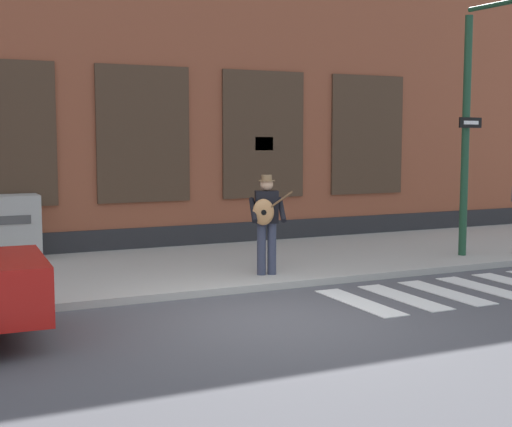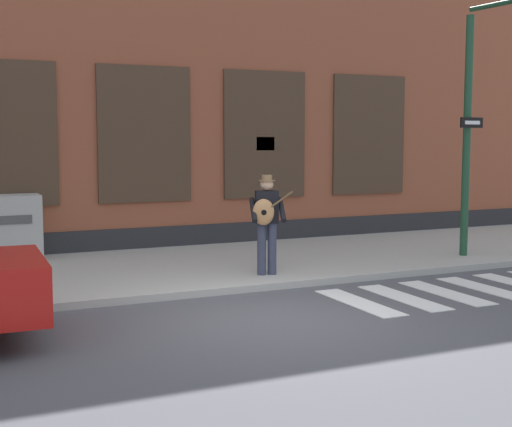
# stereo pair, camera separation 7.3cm
# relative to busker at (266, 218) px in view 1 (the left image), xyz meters

# --- Properties ---
(ground_plane) EXTENTS (160.00, 160.00, 0.00)m
(ground_plane) POSITION_rel_busker_xyz_m (-1.02, -2.32, -1.08)
(ground_plane) COLOR #4C4C51
(sidewalk) EXTENTS (28.00, 4.47, 0.12)m
(sidewalk) POSITION_rel_busker_xyz_m (-1.02, 1.54, -1.02)
(sidewalk) COLOR #ADAAA3
(sidewalk) RESTS_ON ground
(building_backdrop) EXTENTS (28.00, 4.06, 8.34)m
(building_backdrop) POSITION_rel_busker_xyz_m (-1.02, 5.77, 3.08)
(building_backdrop) COLOR brown
(building_backdrop) RESTS_ON ground
(crosswalk) EXTENTS (5.20, 1.90, 0.01)m
(crosswalk) POSITION_rel_busker_xyz_m (2.95, -1.99, -1.07)
(crosswalk) COLOR silver
(crosswalk) RESTS_ON ground
(busker) EXTENTS (0.72, 0.66, 1.69)m
(busker) POSITION_rel_busker_xyz_m (0.00, 0.00, 0.00)
(busker) COLOR #33384C
(busker) RESTS_ON sidewalk
(utility_box) EXTENTS (0.98, 0.70, 1.24)m
(utility_box) POSITION_rel_busker_xyz_m (-3.71, 3.32, -0.34)
(utility_box) COLOR #ADADA8
(utility_box) RESTS_ON sidewalk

